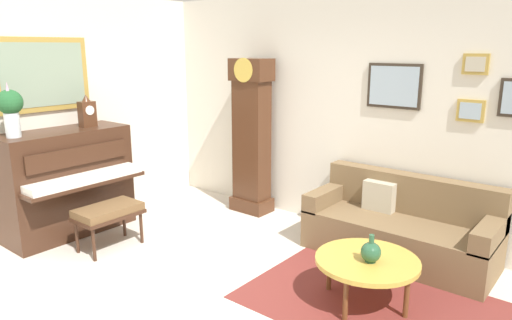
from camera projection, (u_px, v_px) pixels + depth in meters
The scene contains 12 objects.
ground_plane at pixel (193, 302), 4.15m from camera, with size 6.40×6.00×0.10m, color beige.
wall_left at pixel (33, 114), 5.40m from camera, with size 0.13×4.90×2.80m.
wall_back at pixel (336, 111), 5.61m from camera, with size 5.30×0.13×2.80m.
area_rug at pixel (370, 301), 4.07m from camera, with size 2.10×1.50×0.01m, color maroon.
piano at pixel (67, 182), 5.46m from camera, with size 0.87×1.44×1.24m.
piano_bench at pixel (108, 213), 5.07m from camera, with size 0.42×0.70×0.48m.
grandfather_clock at pixel (251, 141), 6.12m from camera, with size 0.52×0.34×2.03m.
couch at pixel (400, 228), 4.90m from camera, with size 1.90×0.80×0.84m.
coffee_table at pixel (367, 262), 3.97m from camera, with size 0.88×0.88×0.41m.
mantel_clock at pixel (87, 112), 5.52m from camera, with size 0.13×0.18×0.38m.
flower_vase at pixel (10, 107), 4.83m from camera, with size 0.26×0.26×0.58m.
green_jug at pixel (371, 252), 3.88m from camera, with size 0.17×0.17×0.24m.
Camera 1 is at (2.78, -2.55, 2.17)m, focal length 32.78 mm.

